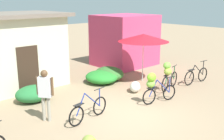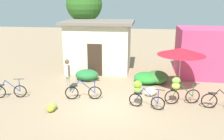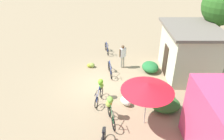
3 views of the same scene
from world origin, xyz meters
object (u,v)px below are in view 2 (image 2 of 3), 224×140
(building_low, at_px, (99,45))
(banana_pile_on_ground, at_px, (51,107))
(bicycle_leftmost, at_px, (10,91))
(bicycle_by_shop, at_px, (179,89))
(tree_behind_building, at_px, (84,5))
(bicycle_rightmost, at_px, (222,101))
(bicycle_center_loaded, at_px, (141,92))
(produce_sack, at_px, (151,91))
(person_vendor, at_px, (67,72))
(market_umbrella, at_px, (181,51))
(bicycle_near_pile, at_px, (83,92))
(shop_pink, at_px, (204,52))

(building_low, distance_m, banana_pile_on_ground, 6.70)
(bicycle_leftmost, bearing_deg, bicycle_by_shop, 2.52)
(tree_behind_building, bearing_deg, bicycle_rightmost, -43.98)
(bicycle_center_loaded, bearing_deg, produce_sack, 71.14)
(person_vendor, bearing_deg, bicycle_leftmost, -154.95)
(market_umbrella, distance_m, bicycle_by_shop, 2.14)
(bicycle_near_pile, distance_m, banana_pile_on_ground, 1.75)
(bicycle_leftmost, xyz_separation_m, bicycle_near_pile, (3.55, 0.30, 0.01))
(bicycle_center_loaded, bearing_deg, person_vendor, 159.44)
(tree_behind_building, distance_m, market_umbrella, 8.69)
(bicycle_leftmost, relative_size, bicycle_by_shop, 0.98)
(bicycle_by_shop, height_order, person_vendor, person_vendor)
(bicycle_leftmost, relative_size, bicycle_center_loaded, 1.02)
(bicycle_center_loaded, bearing_deg, bicycle_near_pile, 169.14)
(building_low, distance_m, person_vendor, 4.32)
(market_umbrella, distance_m, bicycle_leftmost, 8.56)
(bicycle_near_pile, xyz_separation_m, banana_pile_on_ground, (-1.04, -1.39, -0.20))
(shop_pink, height_order, produce_sack, shop_pink)
(building_low, bearing_deg, bicycle_rightmost, -39.96)
(market_umbrella, bearing_deg, bicycle_by_shop, -97.97)
(produce_sack, bearing_deg, bicycle_center_loaded, -108.86)
(tree_behind_building, height_order, bicycle_by_shop, tree_behind_building)
(bicycle_leftmost, bearing_deg, shop_pink, 26.53)
(building_low, bearing_deg, bicycle_by_shop, -47.81)
(bicycle_near_pile, xyz_separation_m, bicycle_by_shop, (4.36, 0.05, 0.37))
(building_low, distance_m, produce_sack, 5.59)
(building_low, relative_size, bicycle_near_pile, 2.63)
(shop_pink, height_order, bicycle_by_shop, shop_pink)
(produce_sack, distance_m, person_vendor, 4.29)
(bicycle_center_loaded, distance_m, bicycle_by_shop, 1.75)
(person_vendor, bearing_deg, bicycle_by_shop, -8.78)
(shop_pink, height_order, bicycle_center_loaded, shop_pink)
(banana_pile_on_ground, xyz_separation_m, produce_sack, (4.22, 2.26, 0.07))
(bicycle_by_shop, xyz_separation_m, bicycle_rightmost, (1.80, -0.29, -0.36))
(shop_pink, height_order, market_umbrella, shop_pink)
(bicycle_near_pile, xyz_separation_m, produce_sack, (3.18, 0.87, -0.14))
(bicycle_leftmost, bearing_deg, bicycle_near_pile, 4.81)
(bicycle_by_shop, bearing_deg, bicycle_rightmost, -9.27)
(bicycle_center_loaded, xyz_separation_m, bicycle_rightmost, (3.45, 0.28, -0.34))
(bicycle_by_shop, height_order, bicycle_rightmost, bicycle_by_shop)
(tree_behind_building, distance_m, bicycle_by_shop, 10.06)
(bicycle_rightmost, bearing_deg, shop_pink, 86.89)
(tree_behind_building, relative_size, bicycle_leftmost, 3.51)
(market_umbrella, relative_size, person_vendor, 1.39)
(produce_sack, bearing_deg, building_low, 128.78)
(building_low, xyz_separation_m, tree_behind_building, (-1.48, 2.24, 2.53))
(bicycle_rightmost, height_order, produce_sack, bicycle_rightmost)
(building_low, xyz_separation_m, bicycle_leftmost, (-3.35, -5.38, -1.30))
(bicycle_leftmost, bearing_deg, bicycle_rightmost, 0.32)
(shop_pink, bearing_deg, produce_sack, -130.37)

